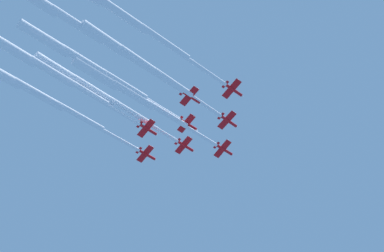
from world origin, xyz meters
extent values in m
cylinder|color=red|center=(-15.27, -7.48, 154.90)|extent=(8.76, 5.15, 1.45)
cone|color=white|center=(-19.83, -9.63, 154.90)|extent=(1.76, 1.80, 1.38)
cylinder|color=black|center=(-10.97, -5.45, 154.90)|extent=(1.01, 1.24, 1.09)
ellipsoid|color=black|center=(-16.98, -8.49, 155.32)|extent=(2.13, 1.69, 0.93)
cube|color=red|center=(-14.79, -7.23, 154.85)|extent=(5.75, 8.17, 3.48)
cube|color=white|center=(-13.27, -10.45, 153.38)|extent=(2.37, 1.60, 0.37)
cube|color=white|center=(-16.28, -4.06, 156.45)|extent=(2.37, 1.60, 0.37)
cube|color=red|center=(-11.85, -5.87, 154.90)|extent=(2.26, 3.16, 1.37)
cube|color=white|center=(-11.69, -6.21, 155.77)|extent=(1.64, 1.38, 1.79)
cylinder|color=white|center=(-3.37, -1.87, 154.90)|extent=(17.65, 9.62, 1.84)
cylinder|color=white|center=(11.18, 5.30, 155.01)|extent=(18.04, 10.45, 2.76)
cylinder|color=white|center=(26.01, 11.87, 154.85)|extent=(18.44, 11.29, 3.68)
cylinder|color=white|center=(40.85, 18.42, 154.67)|extent=(18.83, 12.12, 4.61)
cylinder|color=red|center=(-1.20, -14.11, 158.74)|extent=(8.70, 5.32, 1.45)
cone|color=white|center=(-5.72, -16.37, 158.74)|extent=(1.78, 1.81, 1.38)
cylinder|color=black|center=(3.05, -11.99, 158.74)|extent=(1.02, 1.24, 1.09)
ellipsoid|color=black|center=(-2.89, -15.16, 159.16)|extent=(2.13, 1.72, 0.93)
cube|color=red|center=(-0.73, -13.85, 158.69)|extent=(5.88, 8.14, 3.50)
cube|color=white|center=(0.86, -17.03, 157.21)|extent=(2.36, 1.64, 0.37)
cube|color=white|center=(-2.29, -10.72, 160.30)|extent=(2.36, 1.64, 0.37)
cube|color=red|center=(2.18, -12.42, 158.74)|extent=(2.31, 3.15, 1.38)
cube|color=white|center=(2.35, -12.76, 159.61)|extent=(1.64, 1.41, 1.79)
cylinder|color=white|center=(10.51, -8.26, 158.74)|extent=(17.38, 9.92, 1.84)
cylinder|color=white|center=(24.78, -0.82, 158.86)|extent=(17.79, 10.75, 2.77)
cylinder|color=white|center=(39.35, 6.04, 158.69)|extent=(18.20, 11.57, 3.69)
cylinder|color=white|center=(53.92, 12.87, 158.51)|extent=(18.61, 12.40, 4.61)
cylinder|color=red|center=(-11.89, 7.70, 155.93)|extent=(8.67, 5.33, 1.42)
cone|color=white|center=(-16.39, 5.42, 155.93)|extent=(1.77, 1.79, 1.35)
cylinder|color=black|center=(-7.65, 9.84, 155.93)|extent=(1.02, 1.22, 1.06)
ellipsoid|color=black|center=(-13.58, 6.66, 156.37)|extent=(2.12, 1.71, 0.90)
cube|color=red|center=(-11.41, 7.96, 155.89)|extent=(5.98, 8.27, 3.10)
cube|color=white|center=(-9.77, 4.72, 154.59)|extent=(2.36, 1.65, 0.34)
cube|color=white|center=(-13.03, 11.15, 157.31)|extent=(2.36, 1.65, 0.34)
cube|color=red|center=(-8.51, 9.41, 155.93)|extent=(2.35, 3.20, 1.23)
cube|color=white|center=(-8.36, 9.11, 156.82)|extent=(1.60, 1.33, 1.82)
cylinder|color=white|center=(-0.46, 13.49, 155.93)|extent=(16.74, 9.67, 1.80)
cylinder|color=white|center=(13.26, 20.75, 156.04)|extent=(17.15, 10.48, 2.71)
cylinder|color=white|center=(27.29, 27.41, 155.89)|extent=(17.55, 11.28, 3.61)
cylinder|color=white|center=(41.32, 34.06, 155.74)|extent=(17.96, 12.09, 4.51)
cylinder|color=red|center=(2.18, 1.07, 156.32)|extent=(8.75, 5.14, 1.43)
cone|color=white|center=(-2.39, -1.09, 156.32)|extent=(1.76, 1.79, 1.36)
cylinder|color=black|center=(6.48, 3.10, 156.32)|extent=(1.00, 1.23, 1.08)
ellipsoid|color=black|center=(0.47, 0.06, 156.75)|extent=(2.13, 1.68, 0.92)
cube|color=red|center=(2.66, 1.32, 156.27)|extent=(5.78, 8.24, 3.30)
cube|color=white|center=(4.19, -1.93, 154.89)|extent=(2.37, 1.60, 0.36)
cube|color=white|center=(1.15, 4.52, 157.79)|extent=(2.37, 1.60, 0.36)
cube|color=red|center=(5.60, 2.68, 156.32)|extent=(2.28, 3.18, 1.30)
cube|color=white|center=(5.75, 2.36, 157.20)|extent=(1.62, 1.35, 1.81)
cylinder|color=white|center=(14.37, 6.82, 156.32)|extent=(18.31, 9.92, 1.82)
cylinder|color=white|center=(29.50, 14.26, 156.43)|extent=(18.70, 10.75, 2.74)
cylinder|color=white|center=(44.91, 21.11, 156.28)|extent=(19.09, 11.57, 3.65)
cylinder|color=white|center=(60.33, 27.94, 156.11)|extent=(19.48, 12.40, 4.56)
cylinder|color=red|center=(12.87, -20.74, 156.07)|extent=(8.74, 5.15, 1.42)
cone|color=white|center=(8.31, -22.91, 156.07)|extent=(1.75, 1.78, 1.35)
cylinder|color=black|center=(17.16, -18.70, 156.07)|extent=(1.00, 1.22, 1.07)
ellipsoid|color=black|center=(11.15, -21.74, 156.51)|extent=(2.13, 1.68, 0.91)
cube|color=red|center=(13.35, -20.49, 156.03)|extent=(5.83, 8.29, 3.14)
cube|color=white|center=(14.90, -23.76, 154.71)|extent=(2.37, 1.61, 0.34)
cube|color=white|center=(11.82, -17.27, 157.47)|extent=(2.37, 1.61, 0.34)
cube|color=red|center=(16.28, -19.12, 156.07)|extent=(2.29, 3.20, 1.24)
cube|color=white|center=(16.43, -19.42, 156.96)|extent=(1.61, 1.32, 1.82)
cylinder|color=white|center=(25.64, -14.67, 156.07)|extent=(19.67, 10.61, 1.81)
cylinder|color=white|center=(41.95, -6.61, 156.18)|extent=(20.05, 11.43, 2.71)
cylinder|color=white|center=(58.54, 0.85, 156.03)|extent=(20.44, 12.25, 3.62)
cylinder|color=red|center=(-8.51, 22.88, 157.04)|extent=(8.73, 5.17, 1.42)
cone|color=white|center=(-13.06, 20.70, 157.04)|extent=(1.76, 1.78, 1.35)
cylinder|color=black|center=(-4.22, 24.93, 157.04)|extent=(1.00, 1.22, 1.07)
ellipsoid|color=black|center=(-10.22, 21.87, 157.48)|extent=(2.13, 1.68, 0.91)
cube|color=red|center=(-8.03, 23.13, 156.99)|extent=(5.83, 8.27, 3.18)
cube|color=white|center=(-6.47, 19.87, 155.66)|extent=(2.37, 1.61, 0.35)
cube|color=white|center=(-9.56, 26.34, 158.46)|extent=(2.37, 1.61, 0.35)
cube|color=red|center=(-5.10, 24.51, 157.04)|extent=(2.29, 3.20, 1.26)
cube|color=white|center=(-4.95, 24.20, 157.93)|extent=(1.61, 1.33, 1.81)
cylinder|color=white|center=(4.38, 29.04, 157.04)|extent=(19.94, 10.80, 1.81)
cylinder|color=white|center=(20.92, 37.26, 157.15)|extent=(20.33, 11.62, 2.72)
cylinder|color=white|center=(37.74, 44.88, 157.00)|extent=(20.72, 12.43, 3.63)
cylinder|color=red|center=(16.25, -5.56, 155.80)|extent=(8.71, 5.27, 1.43)
cone|color=white|center=(11.72, -7.80, 155.80)|extent=(1.77, 1.80, 1.36)
cylinder|color=black|center=(20.51, -3.46, 155.80)|extent=(1.01, 1.23, 1.08)
ellipsoid|color=black|center=(14.55, -6.60, 156.23)|extent=(2.13, 1.70, 0.92)
cube|color=red|center=(16.72, -5.31, 155.75)|extent=(5.89, 8.22, 3.31)
cube|color=white|center=(18.31, -8.52, 154.36)|extent=(2.37, 1.63, 0.36)
cube|color=white|center=(15.16, -2.13, 157.27)|extent=(2.37, 1.63, 0.36)
cube|color=red|center=(19.64, -3.89, 155.80)|extent=(2.31, 3.18, 1.30)
cube|color=white|center=(19.80, -4.21, 156.68)|extent=(1.62, 1.36, 1.80)
cylinder|color=white|center=(27.74, 0.11, 155.80)|extent=(16.83, 9.55, 1.83)
cylinder|color=white|center=(41.55, 7.24, 155.91)|extent=(17.23, 10.36, 2.74)
cylinder|color=white|center=(55.65, 13.77, 155.76)|extent=(17.64, 11.18, 3.65)
cylinder|color=white|center=(69.77, 20.28, 155.59)|extent=(18.04, 12.00, 4.56)
cylinder|color=red|center=(5.56, 16.25, 155.54)|extent=(8.74, 5.13, 1.42)
cone|color=white|center=(1.00, 14.08, 155.54)|extent=(1.75, 1.77, 1.35)
cylinder|color=black|center=(9.85, 18.28, 155.54)|extent=(1.00, 1.22, 1.06)
ellipsoid|color=black|center=(3.84, 15.25, 155.98)|extent=(2.12, 1.67, 0.90)
cube|color=red|center=(6.04, 16.49, 155.49)|extent=(5.83, 8.31, 3.08)
cube|color=white|center=(7.60, 13.22, 154.21)|extent=(2.37, 1.61, 0.34)
cube|color=white|center=(4.51, 19.73, 156.91)|extent=(2.37, 1.61, 0.34)
cube|color=red|center=(8.98, 17.87, 155.54)|extent=(2.29, 3.21, 1.22)
cube|color=white|center=(9.12, 17.56, 156.43)|extent=(1.60, 1.30, 1.82)
cylinder|color=white|center=(18.23, 22.25, 155.54)|extent=(19.42, 10.47, 1.80)
cylinder|color=white|center=(34.33, 30.19, 155.65)|extent=(19.80, 11.28, 2.70)
cylinder|color=white|center=(50.71, 37.52, 155.50)|extent=(20.19, 12.10, 3.61)
camera|label=1|loc=(55.79, 183.09, -17.98)|focal=63.26mm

